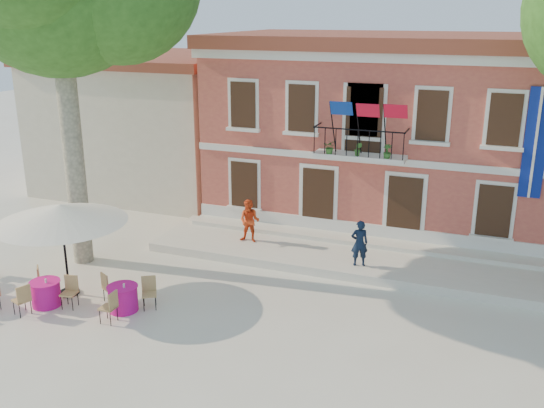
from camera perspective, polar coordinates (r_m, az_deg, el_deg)
The scene contains 9 objects.
ground at distance 18.23m, azimuth -2.49°, elevation -9.53°, with size 90.00×90.00×0.00m, color beige.
main_building at distance 25.66m, azimuth 10.54°, elevation 7.15°, with size 13.50×9.59×7.50m.
neighbor_west at distance 30.84m, azimuth -10.79°, elevation 7.80°, with size 9.40×9.40×6.40m.
terrace at distance 21.40m, azimuth 7.17°, elevation -4.95°, with size 14.00×3.40×0.30m, color silver.
patio_umbrella at distance 19.02m, azimuth -19.26°, elevation -0.88°, with size 3.89×3.89×2.89m.
pedestrian_navy at distance 20.10m, azimuth 8.23°, elevation -3.66°, with size 0.57×0.37×1.56m, color black.
pedestrian_orange at distance 21.93m, azimuth -2.12°, elevation -1.61°, with size 0.77×0.60×1.59m, color #E3451A.
cafe_table_1 at distance 19.25m, azimuth -20.52°, elevation -7.77°, with size 1.76×1.84×0.95m.
cafe_table_3 at distance 18.28m, azimuth -13.85°, elevation -8.49°, with size 1.87×1.64×0.95m.
Camera 1 is at (6.52, -14.86, 8.32)m, focal length 40.00 mm.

